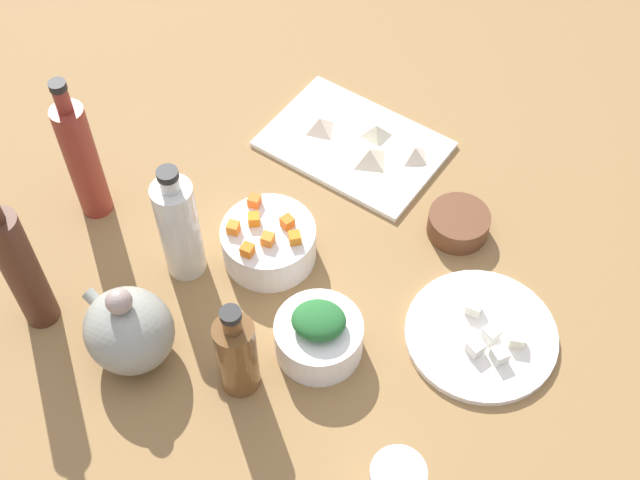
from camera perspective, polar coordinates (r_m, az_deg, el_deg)
The scene contains 28 objects.
tabletop at distance 137.23cm, azimuth -0.00°, elevation -1.63°, with size 190.00×190.00×3.00cm, color olive.
cutting_board at distance 151.63cm, azimuth 2.31°, elevation 6.50°, with size 30.67×21.28×1.00cm, color white.
plate_tofu at distance 129.82cm, azimuth 10.86°, elevation -6.33°, with size 23.09×23.09×1.20cm, color white.
bowl_greens at distance 124.37cm, azimuth -0.09°, elevation -6.62°, with size 13.12×13.12×6.26cm, color white.
bowl_carrots at distance 134.14cm, azimuth -3.49°, elevation -0.18°, with size 15.11×15.11×6.45cm, color white.
bowl_small_side at distance 139.56cm, azimuth 9.37°, elevation 1.11°, with size 10.10×10.10×4.17cm, color brown.
teapot at distance 124.26cm, azimuth -12.85°, elevation -5.95°, with size 15.10×12.69×15.85cm.
bottle_0 at distance 118.20cm, azimuth -5.66°, elevation -7.71°, with size 5.83×5.83×18.69cm.
bottle_1 at distance 127.17cm, azimuth -19.62°, elevation -1.84°, with size 5.19×5.19×28.36cm.
bottle_2 at distance 138.69cm, azimuth -15.84°, elevation 5.31°, with size 5.24×5.24×28.11cm.
bottle_3 at distance 129.06cm, azimuth -9.54°, elevation 0.84°, with size 6.33×6.33×22.66cm.
carrot_cube_0 at distance 131.20cm, azimuth -5.91°, elevation 0.84°, with size 1.80×1.80×1.80cm, color orange.
carrot_cube_1 at distance 131.95cm, azimuth -4.51°, elevation 1.41°, with size 1.80×1.80×1.80cm, color orange.
carrot_cube_2 at distance 128.39cm, azimuth -4.95°, elevation -0.68°, with size 1.80×1.80×1.80cm, color orange.
carrot_cube_3 at distance 131.30cm, azimuth -2.23°, elevation 1.23°, with size 1.80×1.80×1.80cm, color orange.
carrot_cube_4 at distance 134.31cm, azimuth -4.47°, elevation 2.67°, with size 1.80×1.80×1.80cm, color orange.
carrot_cube_5 at distance 129.39cm, azimuth -3.56°, elevation 0.05°, with size 1.80×1.80×1.80cm, color orange.
carrot_cube_6 at distance 129.37cm, azimuth -1.72°, elevation 0.15°, with size 1.80×1.80×1.80cm, color orange.
chopped_greens_mound at distance 120.27cm, azimuth -0.09°, elevation -5.47°, with size 7.88×6.92×3.29cm, color #24652D.
tofu_cube_0 at distance 128.23cm, azimuth 11.54°, elevation -6.23°, with size 2.20×2.20×2.20cm, color white.
tofu_cube_1 at distance 126.58cm, azimuth 12.09°, elevation -7.66°, with size 2.20×2.20×2.20cm, color silver.
tofu_cube_2 at distance 130.15cm, azimuth 10.40°, elevation -4.54°, with size 2.20×2.20×2.20cm, color silver.
tofu_cube_3 at distance 128.54cm, azimuth 13.22°, elevation -6.56°, with size 2.20×2.20×2.20cm, color white.
tofu_cube_4 at distance 126.42cm, azimuth 10.45°, elevation -7.27°, with size 2.20×2.20×2.20cm, color white.
dumpling_0 at distance 147.48cm, azimuth 3.38°, elevation 5.79°, with size 5.69×5.20×2.74cm, color beige.
dumpling_1 at distance 151.71cm, azimuth 3.83°, elevation 7.42°, with size 4.36×3.92×2.60cm, color beige.
dumpling_2 at distance 152.62cm, azimuth -0.03°, elevation 7.90°, with size 5.19×4.46×2.57cm, color beige.
dumpling_3 at distance 148.70cm, azimuth 6.45°, elevation 5.92°, with size 4.19×4.18×2.49cm, color beige.
Camera 1 is at (-48.72, 62.65, 113.46)cm, focal length 47.18 mm.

